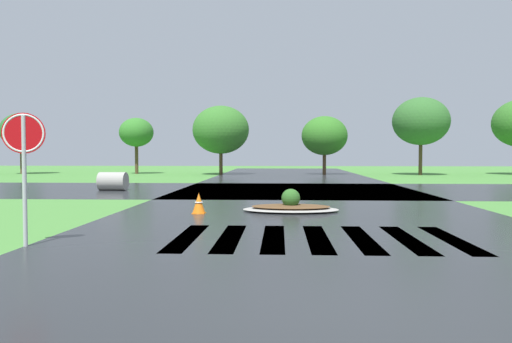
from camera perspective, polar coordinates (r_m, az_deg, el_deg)
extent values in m
cube|color=#478438|center=(5.27, 11.60, -17.94)|extent=(120.00, 120.00, 0.10)
cube|color=#232628|center=(15.01, 5.74, -4.54)|extent=(11.13, 80.00, 0.01)
cube|color=#232628|center=(23.21, 4.69, -2.15)|extent=(90.00, 10.01, 0.01)
cube|color=white|center=(10.42, -7.99, -7.54)|extent=(0.45, 3.38, 0.01)
cube|color=white|center=(10.29, -3.01, -7.64)|extent=(0.45, 3.38, 0.01)
cube|color=white|center=(10.24, 2.05, -7.69)|extent=(0.45, 3.38, 0.01)
cube|color=white|center=(10.27, 7.12, -7.68)|extent=(0.45, 3.38, 0.01)
cube|color=white|center=(10.37, 12.13, -7.61)|extent=(0.45, 3.38, 0.01)
cube|color=white|center=(10.55, 17.00, -7.48)|extent=(0.45, 3.38, 0.01)
cube|color=white|center=(10.81, 21.67, -7.32)|extent=(0.45, 3.38, 0.01)
cylinder|color=#B2B5BA|center=(10.14, -25.23, -1.05)|extent=(0.08, 0.08, 2.45)
cylinder|color=red|center=(10.13, -25.31, 4.03)|extent=(0.73, 0.27, 0.76)
torus|color=white|center=(10.13, -25.31, 4.03)|extent=(0.70, 0.28, 0.73)
ellipsoid|color=#9E9B93|center=(14.82, 4.04, -4.40)|extent=(2.88, 1.61, 0.12)
ellipsoid|color=brown|center=(14.81, 4.05, -4.06)|extent=(2.36, 1.32, 0.10)
sphere|color=#2D6023|center=(14.78, 4.05, -3.09)|extent=(0.56, 0.56, 0.56)
cylinder|color=#9E9B93|center=(23.92, -16.24, -1.09)|extent=(1.29, 0.90, 0.85)
cone|color=orange|center=(14.33, -6.64, -3.68)|extent=(0.38, 0.38, 0.60)
torus|color=white|center=(14.32, -6.64, -3.56)|extent=(0.24, 0.24, 0.04)
cube|color=orange|center=(14.36, -6.63, -4.80)|extent=(0.36, 0.36, 0.03)
cylinder|color=#4C3823|center=(45.15, -25.47, 1.28)|extent=(0.28, 0.28, 2.41)
ellipsoid|color=#245F2A|center=(45.18, -25.52, 4.30)|extent=(3.37, 3.37, 2.86)
cylinder|color=#4C3823|center=(42.17, -13.66, 1.42)|extent=(0.28, 0.28, 2.47)
ellipsoid|color=#327528|center=(42.20, -13.69, 4.43)|extent=(2.82, 2.82, 2.40)
cylinder|color=#4C3823|center=(39.41, -4.09, 1.09)|extent=(0.28, 0.28, 2.01)
ellipsoid|color=#347129|center=(39.45, -4.10, 4.84)|extent=(4.50, 4.50, 3.82)
cylinder|color=#4C3823|center=(39.67, 7.92, 0.96)|extent=(0.28, 0.28, 1.84)
ellipsoid|color=#327123|center=(39.69, 7.93, 4.13)|extent=(3.65, 3.65, 3.11)
cylinder|color=#4C3823|center=(40.67, 18.51, 1.49)|extent=(0.28, 0.28, 2.68)
ellipsoid|color=#30652B|center=(40.74, 18.56, 5.54)|extent=(4.39, 4.39, 3.73)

